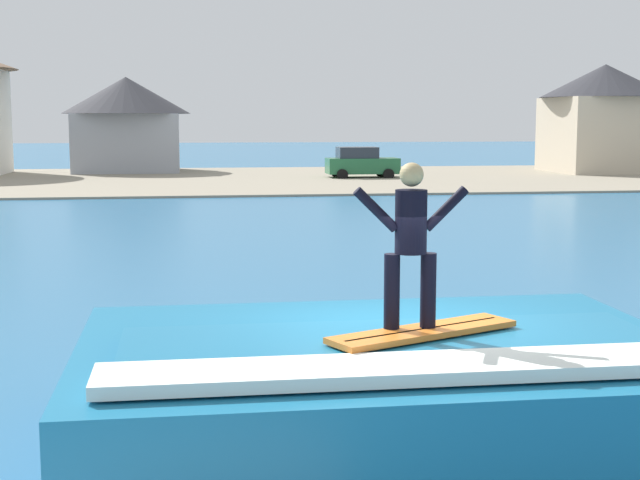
% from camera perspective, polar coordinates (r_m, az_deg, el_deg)
% --- Properties ---
extents(ground_plane, '(260.00, 260.00, 0.00)m').
position_cam_1_polar(ground_plane, '(10.55, 4.77, -11.64)').
color(ground_plane, teal).
extents(wave_crest, '(6.31, 4.37, 1.30)m').
position_cam_1_polar(wave_crest, '(9.79, 3.95, -9.37)').
color(wave_crest, '#196C98').
rests_on(wave_crest, ground_plane).
extents(surfboard, '(2.11, 1.32, 0.06)m').
position_cam_1_polar(surfboard, '(9.34, 6.43, -5.66)').
color(surfboard, orange).
rests_on(surfboard, wave_crest).
extents(surfer, '(1.17, 0.32, 1.66)m').
position_cam_1_polar(surfer, '(9.20, 5.64, 0.21)').
color(surfer, black).
rests_on(surfer, surfboard).
extents(shoreline_bank, '(120.00, 23.68, 0.10)m').
position_cam_1_polar(shoreline_bank, '(52.97, -5.87, 3.76)').
color(shoreline_bank, gray).
rests_on(shoreline_bank, ground_plane).
extents(car_far_shore, '(4.15, 2.18, 1.86)m').
position_cam_1_polar(car_far_shore, '(53.76, 2.56, 4.80)').
color(car_far_shore, '#23663D').
rests_on(car_far_shore, ground_plane).
extents(house_gabled_white, '(8.23, 8.23, 6.93)m').
position_cam_1_polar(house_gabled_white, '(62.05, 17.19, 7.49)').
color(house_gabled_white, beige).
rests_on(house_gabled_white, ground_plane).
extents(house_small_cottage, '(8.18, 8.18, 6.16)m').
position_cam_1_polar(house_small_cottage, '(60.94, -11.89, 7.37)').
color(house_small_cottage, '#9EA3AD').
rests_on(house_small_cottage, ground_plane).
extents(tree_short_bushy, '(2.53, 2.53, 5.87)m').
position_cam_1_polar(tree_short_bushy, '(61.56, -11.96, 8.23)').
color(tree_short_bushy, brown).
rests_on(tree_short_bushy, ground_plane).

